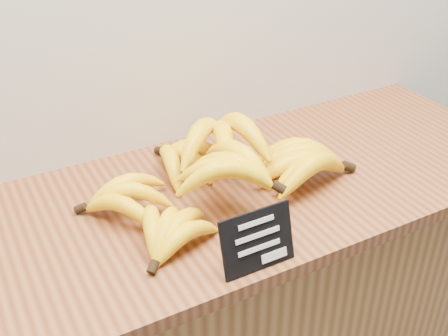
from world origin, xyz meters
TOP-DOWN VIEW (x-y plane):
  - counter_top at (0.14, 2.75)m, footprint 1.49×0.54m
  - chalkboard_sign at (0.11, 2.52)m, footprint 0.14×0.04m
  - banana_pile at (0.16, 2.74)m, footprint 0.57×0.40m

SIDE VIEW (x-z plane):
  - counter_top at x=0.14m, z-range 0.90..0.93m
  - chalkboard_sign at x=0.11m, z-range 0.93..1.04m
  - banana_pile at x=0.16m, z-range 0.92..1.05m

